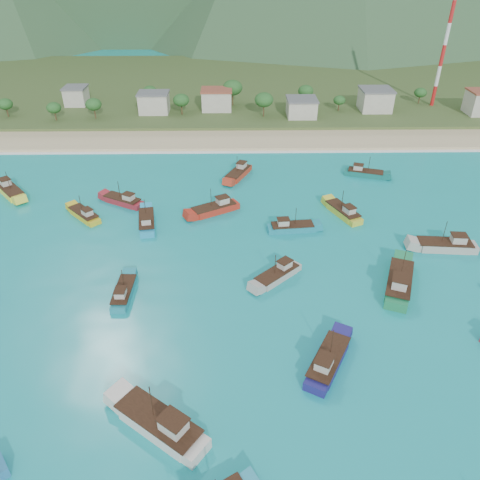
{
  "coord_description": "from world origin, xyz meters",
  "views": [
    {
      "loc": [
        -1.12,
        -56.33,
        50.52
      ],
      "look_at": [
        -0.0,
        18.0,
        3.0
      ],
      "focal_mm": 35.0,
      "sensor_mm": 36.0,
      "label": 1
    }
  ],
  "objects_px": {
    "boat_17": "(445,246)",
    "boat_21": "(365,174)",
    "boat_15": "(147,222)",
    "boat_10": "(84,215)",
    "boat_26": "(343,212)",
    "boat_29": "(124,293)",
    "boat_25": "(123,201)",
    "boat_1": "(10,191)",
    "radio_tower": "(445,45)",
    "boat_0": "(160,425)",
    "boat_6": "(399,283)",
    "boat_11": "(215,209)",
    "boat_14": "(291,228)",
    "boat_3": "(328,362)",
    "boat_5": "(277,275)",
    "boat_23": "(238,174)"
  },
  "relations": [
    {
      "from": "boat_17",
      "to": "boat_21",
      "type": "distance_m",
      "value": 34.82
    },
    {
      "from": "boat_15",
      "to": "boat_10",
      "type": "bearing_deg",
      "value": 157.1
    },
    {
      "from": "boat_26",
      "to": "boat_29",
      "type": "distance_m",
      "value": 50.41
    },
    {
      "from": "boat_25",
      "to": "boat_26",
      "type": "bearing_deg",
      "value": -68.01
    },
    {
      "from": "boat_1",
      "to": "boat_10",
      "type": "xyz_separation_m",
      "value": [
        20.46,
        -11.45,
        -0.18
      ]
    },
    {
      "from": "radio_tower",
      "to": "boat_25",
      "type": "height_order",
      "value": "radio_tower"
    },
    {
      "from": "boat_26",
      "to": "boat_21",
      "type": "bearing_deg",
      "value": 40.23
    },
    {
      "from": "boat_1",
      "to": "boat_21",
      "type": "height_order",
      "value": "boat_1"
    },
    {
      "from": "boat_0",
      "to": "boat_1",
      "type": "bearing_deg",
      "value": 70.58
    },
    {
      "from": "boat_6",
      "to": "boat_11",
      "type": "xyz_separation_m",
      "value": [
        -32.51,
        27.35,
        -0.21
      ]
    },
    {
      "from": "radio_tower",
      "to": "boat_1",
      "type": "distance_m",
      "value": 140.66
    },
    {
      "from": "boat_6",
      "to": "boat_14",
      "type": "xyz_separation_m",
      "value": [
        -16.45,
        19.29,
        -0.34
      ]
    },
    {
      "from": "boat_3",
      "to": "boat_26",
      "type": "height_order",
      "value": "boat_3"
    },
    {
      "from": "boat_11",
      "to": "boat_25",
      "type": "bearing_deg",
      "value": 48.74
    },
    {
      "from": "boat_10",
      "to": "boat_5",
      "type": "bearing_deg",
      "value": -73.07
    },
    {
      "from": "boat_10",
      "to": "boat_17",
      "type": "xyz_separation_m",
      "value": [
        73.32,
        -13.51,
        0.22
      ]
    },
    {
      "from": "boat_6",
      "to": "boat_23",
      "type": "relative_size",
      "value": 1.24
    },
    {
      "from": "boat_15",
      "to": "boat_21",
      "type": "relative_size",
      "value": 1.05
    },
    {
      "from": "boat_5",
      "to": "boat_0",
      "type": "bearing_deg",
      "value": 108.24
    },
    {
      "from": "boat_14",
      "to": "boat_26",
      "type": "height_order",
      "value": "boat_26"
    },
    {
      "from": "boat_21",
      "to": "boat_29",
      "type": "bearing_deg",
      "value": -29.68
    },
    {
      "from": "boat_23",
      "to": "boat_25",
      "type": "distance_m",
      "value": 30.12
    },
    {
      "from": "boat_0",
      "to": "boat_1",
      "type": "relative_size",
      "value": 1.2
    },
    {
      "from": "radio_tower",
      "to": "boat_29",
      "type": "relative_size",
      "value": 4.4
    },
    {
      "from": "boat_5",
      "to": "boat_21",
      "type": "relative_size",
      "value": 0.9
    },
    {
      "from": "boat_6",
      "to": "boat_10",
      "type": "xyz_separation_m",
      "value": [
        -60.69,
        25.3,
        -0.37
      ]
    },
    {
      "from": "boat_0",
      "to": "boat_15",
      "type": "xyz_separation_m",
      "value": [
        -9.19,
        49.29,
        -0.27
      ]
    },
    {
      "from": "boat_23",
      "to": "boat_25",
      "type": "xyz_separation_m",
      "value": [
        -26.48,
        -14.34,
        -0.06
      ]
    },
    {
      "from": "boat_25",
      "to": "boat_3",
      "type": "bearing_deg",
      "value": -113.03
    },
    {
      "from": "boat_23",
      "to": "boat_25",
      "type": "relative_size",
      "value": 1.07
    },
    {
      "from": "boat_11",
      "to": "boat_26",
      "type": "distance_m",
      "value": 28.12
    },
    {
      "from": "boat_0",
      "to": "boat_21",
      "type": "distance_m",
      "value": 84.64
    },
    {
      "from": "boat_3",
      "to": "radio_tower",
      "type": "bearing_deg",
      "value": 93.12
    },
    {
      "from": "boat_10",
      "to": "boat_14",
      "type": "height_order",
      "value": "boat_14"
    },
    {
      "from": "boat_3",
      "to": "boat_5",
      "type": "bearing_deg",
      "value": 133.67
    },
    {
      "from": "boat_5",
      "to": "boat_10",
      "type": "relative_size",
      "value": 1.06
    },
    {
      "from": "boat_6",
      "to": "boat_17",
      "type": "relative_size",
      "value": 1.15
    },
    {
      "from": "boat_23",
      "to": "boat_1",
      "type": "bearing_deg",
      "value": 34.94
    },
    {
      "from": "boat_17",
      "to": "boat_6",
      "type": "bearing_deg",
      "value": 138.07
    },
    {
      "from": "boat_1",
      "to": "boat_10",
      "type": "height_order",
      "value": "boat_1"
    },
    {
      "from": "boat_1",
      "to": "boat_6",
      "type": "relative_size",
      "value": 0.78
    },
    {
      "from": "boat_0",
      "to": "boat_21",
      "type": "bearing_deg",
      "value": 6.09
    },
    {
      "from": "boat_3",
      "to": "boat_21",
      "type": "bearing_deg",
      "value": 101.07
    },
    {
      "from": "boat_11",
      "to": "boat_14",
      "type": "bearing_deg",
      "value": -146.29
    },
    {
      "from": "boat_23",
      "to": "boat_15",
      "type": "bearing_deg",
      "value": 76.06
    },
    {
      "from": "boat_6",
      "to": "boat_14",
      "type": "relative_size",
      "value": 1.35
    },
    {
      "from": "boat_0",
      "to": "boat_29",
      "type": "height_order",
      "value": "boat_0"
    },
    {
      "from": "boat_1",
      "to": "boat_15",
      "type": "relative_size",
      "value": 0.98
    },
    {
      "from": "boat_10",
      "to": "boat_23",
      "type": "bearing_deg",
      "value": -12.4
    },
    {
      "from": "boat_14",
      "to": "boat_5",
      "type": "bearing_deg",
      "value": -20.0
    }
  ]
}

